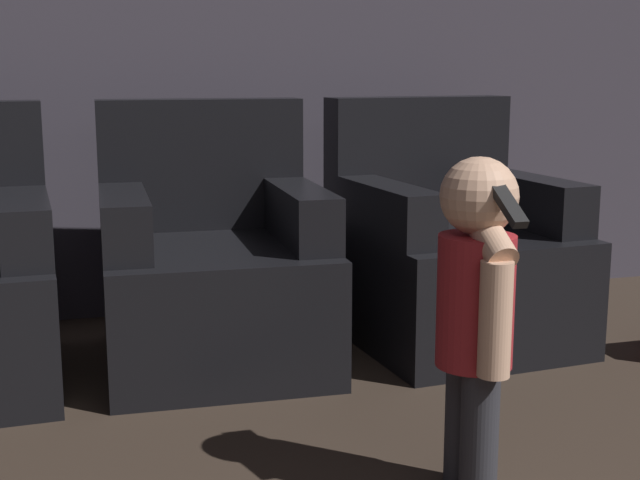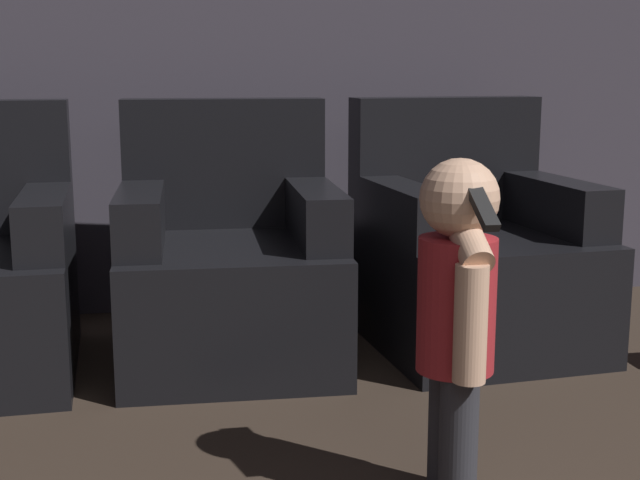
{
  "view_description": "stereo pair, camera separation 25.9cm",
  "coord_description": "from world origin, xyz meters",
  "views": [
    {
      "loc": [
        -0.9,
        0.58,
        1.08
      ],
      "look_at": [
        -0.15,
        3.12,
        0.57
      ],
      "focal_mm": 50.0,
      "sensor_mm": 36.0,
      "label": 1
    },
    {
      "loc": [
        -0.64,
        0.52,
        1.08
      ],
      "look_at": [
        -0.15,
        3.12,
        0.57
      ],
      "focal_mm": 50.0,
      "sensor_mm": 36.0,
      "label": 2
    }
  ],
  "objects": [
    {
      "name": "armchair_middle",
      "position": [
        -0.37,
        3.78,
        0.33
      ],
      "size": [
        0.82,
        0.89,
        0.96
      ],
      "rotation": [
        0.0,
        0.0,
        -0.04
      ],
      "color": "black",
      "rests_on": "ground_plane"
    },
    {
      "name": "person_toddler",
      "position": [
        0.07,
        2.5,
        0.51
      ],
      "size": [
        0.19,
        0.34,
        0.87
      ],
      "rotation": [
        0.0,
        0.0,
        -1.63
      ],
      "color": "#28282D",
      "rests_on": "ground_plane"
    },
    {
      "name": "armchair_right",
      "position": [
        0.58,
        3.78,
        0.33
      ],
      "size": [
        0.86,
        0.92,
        0.96
      ],
      "rotation": [
        0.0,
        0.0,
        0.08
      ],
      "color": "black",
      "rests_on": "ground_plane"
    },
    {
      "name": "wall_back",
      "position": [
        0.0,
        4.5,
        1.3
      ],
      "size": [
        8.4,
        0.05,
        2.6
      ],
      "color": "#3D3842",
      "rests_on": "ground_plane"
    }
  ]
}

